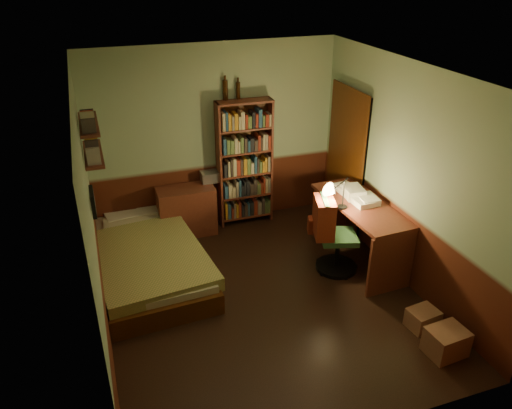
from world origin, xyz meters
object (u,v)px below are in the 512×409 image
object	(u,v)px
desk	(359,232)
bookshelf	(245,164)
bed	(147,249)
office_chair	(339,230)
cardboard_box_a	(446,342)
cardboard_box_b	(423,319)
dresser	(187,211)
mini_stereo	(211,176)
desk_lamp	(344,184)

from	to	relation	value
desk	bookshelf	bearing A→B (deg)	122.52
bed	office_chair	distance (m)	2.40
bed	office_chair	world-z (taller)	office_chair
cardboard_box_a	cardboard_box_b	size ratio (longest dim) A/B	1.24
dresser	cardboard_box_a	xyz separation A→B (m)	(1.94, -3.23, -0.21)
mini_stereo	cardboard_box_a	world-z (taller)	mini_stereo
bookshelf	desk_lamp	size ratio (longest dim) A/B	2.91
dresser	desk	distance (m)	2.41
bed	mini_stereo	xyz separation A→B (m)	(1.07, 0.92, 0.44)
bookshelf	desk	size ratio (longest dim) A/B	1.20
dresser	desk_lamp	xyz separation A→B (m)	(1.67, -1.42, 0.78)
cardboard_box_a	bed	bearing A→B (deg)	137.08
mini_stereo	desk	size ratio (longest dim) A/B	0.18
dresser	cardboard_box_a	size ratio (longest dim) A/B	2.09
bed	cardboard_box_a	world-z (taller)	bed
cardboard_box_b	bed	bearing A→B (deg)	142.48
mini_stereo	office_chair	size ratio (longest dim) A/B	0.24
bed	office_chair	xyz separation A→B (m)	(2.27, -0.72, 0.23)
desk	cardboard_box_a	size ratio (longest dim) A/B	4.03
bed	cardboard_box_b	xyz separation A→B (m)	(2.64, -2.02, -0.23)
bookshelf	cardboard_box_b	xyz separation A→B (m)	(1.06, -2.90, -0.81)
cardboard_box_a	desk	bearing A→B (deg)	89.52
desk	desk_lamp	world-z (taller)	desk_lamp
dresser	bed	bearing A→B (deg)	-129.98
bookshelf	desk_lamp	bearing A→B (deg)	-60.96
dresser	office_chair	world-z (taller)	office_chair
mini_stereo	office_chair	world-z (taller)	office_chair
bookshelf	cardboard_box_b	distance (m)	3.20
desk_lamp	desk	bearing A→B (deg)	-8.08
dresser	bookshelf	world-z (taller)	bookshelf
desk	cardboard_box_a	xyz separation A→B (m)	(-0.02, -1.82, -0.27)
desk	desk_lamp	distance (m)	0.78
bed	mini_stereo	bearing A→B (deg)	37.39
desk	office_chair	xyz separation A→B (m)	(-0.36, -0.11, 0.15)
bookshelf	desk_lamp	xyz separation A→B (m)	(0.77, -1.51, 0.22)
dresser	office_chair	xyz separation A→B (m)	(1.60, -1.52, 0.21)
desk	office_chair	size ratio (longest dim) A/B	1.35
mini_stereo	dresser	bearing A→B (deg)	-161.50
bed	cardboard_box_b	world-z (taller)	bed
cardboard_box_b	dresser	bearing A→B (deg)	124.79
bookshelf	cardboard_box_a	distance (m)	3.56
cardboard_box_b	desk	bearing A→B (deg)	90.25
cardboard_box_a	office_chair	bearing A→B (deg)	101.33
bed	dresser	world-z (taller)	dresser
dresser	desk	size ratio (longest dim) A/B	0.52
mini_stereo	desk_lamp	xyz separation A→B (m)	(1.27, -1.55, 0.36)
desk_lamp	office_chair	world-z (taller)	desk_lamp
bookshelf	desk	world-z (taller)	bookshelf
bed	dresser	distance (m)	1.04
mini_stereo	cardboard_box_a	size ratio (longest dim) A/B	0.71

